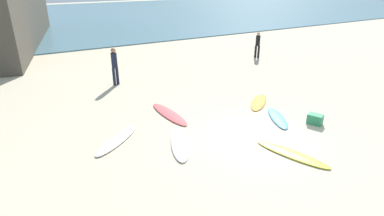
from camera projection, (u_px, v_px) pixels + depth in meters
ground_plane at (256, 139)px, 10.45m from camera, size 120.00×120.00×0.00m
ocean_water at (69, 17)px, 39.62m from camera, size 120.00×40.00×0.08m
surfboard_0 at (277, 118)px, 11.89m from camera, size 1.33×1.96×0.08m
surfboard_1 at (117, 140)px, 10.32m from camera, size 2.07×1.87×0.08m
surfboard_2 at (180, 144)px, 10.08m from camera, size 1.41×2.28×0.08m
surfboard_3 at (169, 114)px, 12.22m from camera, size 0.74×2.53×0.07m
surfboard_4 at (292, 154)px, 9.49m from camera, size 1.22×2.38×0.07m
surfboard_5 at (259, 102)px, 13.35m from camera, size 1.87×1.73×0.06m
beachgoer_near at (258, 44)px, 20.30m from camera, size 0.39×0.39×1.65m
beachgoer_mid at (115, 64)px, 15.15m from camera, size 0.36×0.36×1.84m
beach_cooler at (315, 119)px, 11.43m from camera, size 0.53×0.61×0.37m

